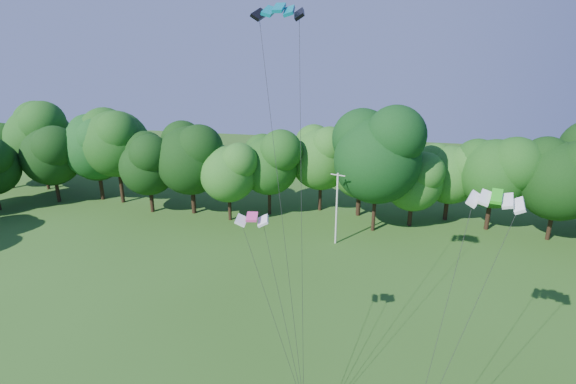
# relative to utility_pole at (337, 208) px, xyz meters

# --- Properties ---
(utility_pole) EXTENTS (1.44, 0.51, 7.40)m
(utility_pole) POSITION_rel_utility_pole_xyz_m (0.00, 0.00, 0.00)
(utility_pole) COLOR silver
(utility_pole) RESTS_ON ground
(kite_teal) EXTENTS (2.61, 1.18, 0.57)m
(kite_teal) POSITION_rel_utility_pole_xyz_m (-1.71, -17.68, 17.31)
(kite_teal) COLOR #047487
(kite_teal) RESTS_ON ground
(kite_green) EXTENTS (2.84, 1.82, 0.50)m
(kite_green) POSITION_rel_utility_pole_xyz_m (9.66, -18.61, 8.34)
(kite_green) COLOR green
(kite_green) RESTS_ON ground
(kite_pink) EXTENTS (1.87, 1.12, 0.29)m
(kite_pink) POSITION_rel_utility_pole_xyz_m (-2.66, -20.26, 6.86)
(kite_pink) COLOR #EB4196
(kite_pink) RESTS_ON ground
(tree_back_west) EXTENTS (8.73, 8.73, 12.70)m
(tree_back_west) POSITION_rel_utility_pole_xyz_m (-30.82, 7.04, 4.10)
(tree_back_west) COLOR #362615
(tree_back_west) RESTS_ON ground
(tree_back_center) EXTENTS (9.89, 9.89, 14.39)m
(tree_back_center) POSITION_rel_utility_pole_xyz_m (3.62, 4.06, 5.16)
(tree_back_center) COLOR #321C13
(tree_back_center) RESTS_ON ground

